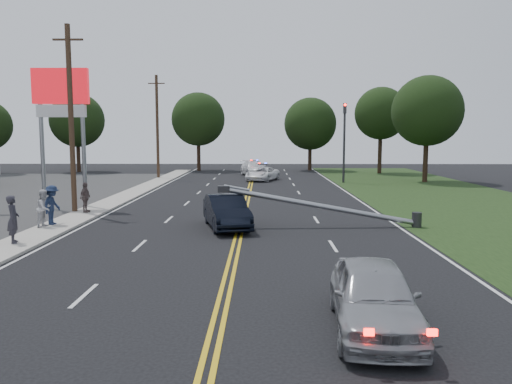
{
  "coord_description": "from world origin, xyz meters",
  "views": [
    {
      "loc": [
        0.99,
        -14.69,
        4.19
      ],
      "look_at": [
        0.72,
        7.37,
        1.7
      ],
      "focal_mm": 35.0,
      "sensor_mm": 36.0,
      "label": 1
    }
  ],
  "objects_px": {
    "traffic_signal": "(344,136)",
    "emergency_a": "(262,174)",
    "fallen_streetlight": "(332,207)",
    "bystander_a": "(13,219)",
    "pylon_sign": "(61,104)",
    "bystander_b": "(44,208)",
    "emergency_b": "(254,168)",
    "waiting_sedan": "(374,296)",
    "crashed_sedan": "(226,212)",
    "bystander_d": "(85,197)",
    "utility_pole_mid": "(71,119)",
    "utility_pole_far": "(157,126)",
    "bystander_c": "(52,205)"
  },
  "relations": [
    {
      "from": "pylon_sign",
      "to": "traffic_signal",
      "type": "xyz_separation_m",
      "value": [
        18.8,
        16.0,
        -1.79
      ]
    },
    {
      "from": "waiting_sedan",
      "to": "bystander_b",
      "type": "bearing_deg",
      "value": 141.25
    },
    {
      "from": "crashed_sedan",
      "to": "waiting_sedan",
      "type": "xyz_separation_m",
      "value": [
        4.04,
        -11.95,
        -0.0
      ]
    },
    {
      "from": "waiting_sedan",
      "to": "traffic_signal",
      "type": "bearing_deg",
      "value": 86.49
    },
    {
      "from": "emergency_b",
      "to": "bystander_a",
      "type": "height_order",
      "value": "bystander_a"
    },
    {
      "from": "pylon_sign",
      "to": "bystander_a",
      "type": "height_order",
      "value": "pylon_sign"
    },
    {
      "from": "pylon_sign",
      "to": "bystander_c",
      "type": "height_order",
      "value": "pylon_sign"
    },
    {
      "from": "crashed_sedan",
      "to": "utility_pole_mid",
      "type": "bearing_deg",
      "value": 139.7
    },
    {
      "from": "waiting_sedan",
      "to": "bystander_b",
      "type": "height_order",
      "value": "bystander_b"
    },
    {
      "from": "emergency_b",
      "to": "waiting_sedan",
      "type": "bearing_deg",
      "value": -99.33
    },
    {
      "from": "fallen_streetlight",
      "to": "utility_pole_far",
      "type": "relative_size",
      "value": 0.94
    },
    {
      "from": "bystander_b",
      "to": "crashed_sedan",
      "type": "bearing_deg",
      "value": -78.23
    },
    {
      "from": "emergency_b",
      "to": "bystander_b",
      "type": "distance_m",
      "value": 31.5
    },
    {
      "from": "fallen_streetlight",
      "to": "waiting_sedan",
      "type": "relative_size",
      "value": 2.13
    },
    {
      "from": "traffic_signal",
      "to": "crashed_sedan",
      "type": "distance_m",
      "value": 24.21
    },
    {
      "from": "utility_pole_far",
      "to": "bystander_b",
      "type": "height_order",
      "value": "utility_pole_far"
    },
    {
      "from": "emergency_b",
      "to": "bystander_b",
      "type": "height_order",
      "value": "bystander_b"
    },
    {
      "from": "pylon_sign",
      "to": "bystander_d",
      "type": "relative_size",
      "value": 4.98
    },
    {
      "from": "utility_pole_mid",
      "to": "bystander_a",
      "type": "height_order",
      "value": "utility_pole_mid"
    },
    {
      "from": "bystander_c",
      "to": "bystander_d",
      "type": "height_order",
      "value": "bystander_c"
    },
    {
      "from": "utility_pole_mid",
      "to": "emergency_a",
      "type": "relative_size",
      "value": 2.18
    },
    {
      "from": "utility_pole_mid",
      "to": "waiting_sedan",
      "type": "height_order",
      "value": "utility_pole_mid"
    },
    {
      "from": "waiting_sedan",
      "to": "bystander_a",
      "type": "distance_m",
      "value": 14.42
    },
    {
      "from": "emergency_a",
      "to": "emergency_b",
      "type": "bearing_deg",
      "value": 119.1
    },
    {
      "from": "pylon_sign",
      "to": "bystander_d",
      "type": "distance_m",
      "value": 5.99
    },
    {
      "from": "utility_pole_far",
      "to": "emergency_b",
      "type": "bearing_deg",
      "value": 20.77
    },
    {
      "from": "waiting_sedan",
      "to": "bystander_a",
      "type": "relative_size",
      "value": 2.4
    },
    {
      "from": "utility_pole_mid",
      "to": "bystander_d",
      "type": "xyz_separation_m",
      "value": [
        0.75,
        -0.43,
        -4.16
      ]
    },
    {
      "from": "fallen_streetlight",
      "to": "bystander_a",
      "type": "xyz_separation_m",
      "value": [
        -12.69,
        -4.06,
        0.12
      ]
    },
    {
      "from": "bystander_b",
      "to": "waiting_sedan",
      "type": "bearing_deg",
      "value": -124.5
    },
    {
      "from": "traffic_signal",
      "to": "emergency_b",
      "type": "relative_size",
      "value": 1.29
    },
    {
      "from": "bystander_a",
      "to": "fallen_streetlight",
      "type": "bearing_deg",
      "value": -95.95
    },
    {
      "from": "traffic_signal",
      "to": "emergency_a",
      "type": "relative_size",
      "value": 1.54
    },
    {
      "from": "pylon_sign",
      "to": "waiting_sedan",
      "type": "distance_m",
      "value": 23.49
    },
    {
      "from": "utility_pole_far",
      "to": "emergency_b",
      "type": "height_order",
      "value": "utility_pole_far"
    },
    {
      "from": "bystander_b",
      "to": "fallen_streetlight",
      "type": "bearing_deg",
      "value": -78.24
    },
    {
      "from": "fallen_streetlight",
      "to": "emergency_a",
      "type": "height_order",
      "value": "fallen_streetlight"
    },
    {
      "from": "utility_pole_far",
      "to": "utility_pole_mid",
      "type": "bearing_deg",
      "value": -90.0
    },
    {
      "from": "fallen_streetlight",
      "to": "emergency_b",
      "type": "bearing_deg",
      "value": 97.75
    },
    {
      "from": "fallen_streetlight",
      "to": "bystander_c",
      "type": "bearing_deg",
      "value": -179.56
    },
    {
      "from": "traffic_signal",
      "to": "bystander_b",
      "type": "distance_m",
      "value": 28.56
    },
    {
      "from": "fallen_streetlight",
      "to": "bystander_b",
      "type": "xyz_separation_m",
      "value": [
        -12.98,
        -0.65,
        0.04
      ]
    },
    {
      "from": "bystander_c",
      "to": "fallen_streetlight",
      "type": "bearing_deg",
      "value": -84.13
    },
    {
      "from": "fallen_streetlight",
      "to": "bystander_d",
      "type": "distance_m",
      "value": 13.13
    },
    {
      "from": "emergency_a",
      "to": "bystander_b",
      "type": "distance_m",
      "value": 26.46
    },
    {
      "from": "bystander_a",
      "to": "bystander_b",
      "type": "bearing_deg",
      "value": -18.72
    },
    {
      "from": "waiting_sedan",
      "to": "emergency_b",
      "type": "distance_m",
      "value": 41.86
    },
    {
      "from": "fallen_streetlight",
      "to": "crashed_sedan",
      "type": "height_order",
      "value": "fallen_streetlight"
    },
    {
      "from": "bystander_a",
      "to": "bystander_d",
      "type": "height_order",
      "value": "bystander_a"
    },
    {
      "from": "pylon_sign",
      "to": "bystander_b",
      "type": "bearing_deg",
      "value": -75.63
    }
  ]
}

